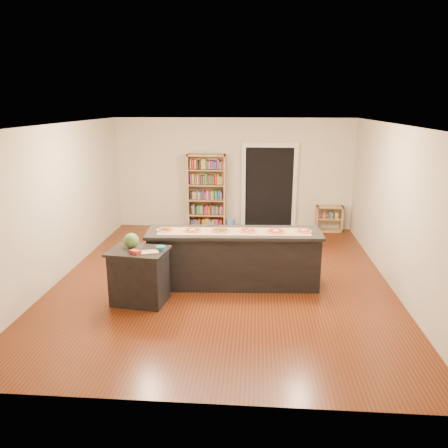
# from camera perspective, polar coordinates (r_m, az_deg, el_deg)

# --- Properties ---
(room) EXTENTS (6.00, 7.00, 2.80)m
(room) POSITION_cam_1_polar(r_m,az_deg,el_deg) (7.74, -0.11, 2.46)
(room) COLOR beige
(room) RESTS_ON ground
(doorway) EXTENTS (1.40, 0.09, 2.21)m
(doorway) POSITION_cam_1_polar(r_m,az_deg,el_deg) (11.16, 5.91, 5.40)
(doorway) COLOR black
(doorway) RESTS_ON room
(kitchen_island) EXTENTS (3.03, 0.82, 1.00)m
(kitchen_island) POSITION_cam_1_polar(r_m,az_deg,el_deg) (7.75, 1.29, -4.46)
(kitchen_island) COLOR black
(kitchen_island) RESTS_ON ground
(side_counter) EXTENTS (0.91, 0.67, 0.90)m
(side_counter) POSITION_cam_1_polar(r_m,az_deg,el_deg) (7.22, -11.00, -6.69)
(side_counter) COLOR black
(side_counter) RESTS_ON ground
(bookshelf) EXTENTS (0.96, 0.34, 1.92)m
(bookshelf) POSITION_cam_1_polar(r_m,az_deg,el_deg) (11.09, -2.27, 4.14)
(bookshelf) COLOR tan
(bookshelf) RESTS_ON ground
(low_shelf) EXTENTS (0.66, 0.28, 0.66)m
(low_shelf) POSITION_cam_1_polar(r_m,az_deg,el_deg) (11.34, 13.55, 0.69)
(low_shelf) COLOR tan
(low_shelf) RESTS_ON ground
(waste_bin) EXTENTS (0.21, 0.21, 0.31)m
(waste_bin) POSITION_cam_1_polar(r_m,az_deg,el_deg) (11.16, 0.86, -0.03)
(waste_bin) COLOR #578FC3
(waste_bin) RESTS_ON ground
(kraft_paper) EXTENTS (2.65, 0.61, 0.00)m
(kraft_paper) POSITION_cam_1_polar(r_m,az_deg,el_deg) (7.57, 1.31, -0.98)
(kraft_paper) COLOR #976F4E
(kraft_paper) RESTS_ON kitchen_island
(watermelon) EXTENTS (0.25, 0.25, 0.25)m
(watermelon) POSITION_cam_1_polar(r_m,az_deg,el_deg) (7.15, -12.02, -2.14)
(watermelon) COLOR #144214
(watermelon) RESTS_ON side_counter
(cutting_board) EXTENTS (0.31, 0.25, 0.02)m
(cutting_board) POSITION_cam_1_polar(r_m,az_deg,el_deg) (6.90, -9.68, -3.65)
(cutting_board) COLOR tan
(cutting_board) RESTS_ON side_counter
(package_red) EXTENTS (0.19, 0.18, 0.06)m
(package_red) POSITION_cam_1_polar(r_m,az_deg,el_deg) (6.90, -11.50, -3.59)
(package_red) COLOR maroon
(package_red) RESTS_ON side_counter
(package_teal) EXTENTS (0.15, 0.15, 0.06)m
(package_teal) POSITION_cam_1_polar(r_m,az_deg,el_deg) (7.01, -8.28, -3.12)
(package_teal) COLOR #195966
(package_teal) RESTS_ON side_counter
(pizza_a) EXTENTS (0.31, 0.31, 0.02)m
(pizza_a) POSITION_cam_1_polar(r_m,az_deg,el_deg) (7.71, -7.71, -0.73)
(pizza_a) COLOR tan
(pizza_a) RESTS_ON kitchen_island
(pizza_b) EXTENTS (0.34, 0.34, 0.02)m
(pizza_b) POSITION_cam_1_polar(r_m,az_deg,el_deg) (7.63, -4.14, -0.79)
(pizza_b) COLOR tan
(pizza_b) RESTS_ON kitchen_island
(pizza_c) EXTENTS (0.33, 0.33, 0.02)m
(pizza_c) POSITION_cam_1_polar(r_m,az_deg,el_deg) (7.61, -0.51, -0.80)
(pizza_c) COLOR tan
(pizza_c) RESTS_ON kitchen_island
(pizza_d) EXTENTS (0.30, 0.30, 0.02)m
(pizza_d) POSITION_cam_1_polar(r_m,az_deg,el_deg) (7.59, 3.14, -0.86)
(pizza_d) COLOR tan
(pizza_d) RESTS_ON kitchen_island
(pizza_e) EXTENTS (0.35, 0.35, 0.02)m
(pizza_e) POSITION_cam_1_polar(r_m,az_deg,el_deg) (7.60, 6.79, -0.92)
(pizza_e) COLOR tan
(pizza_e) RESTS_ON kitchen_island
(pizza_f) EXTENTS (0.29, 0.29, 0.02)m
(pizza_f) POSITION_cam_1_polar(r_m,az_deg,el_deg) (7.69, 10.36, -0.89)
(pizza_f) COLOR tan
(pizza_f) RESTS_ON kitchen_island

